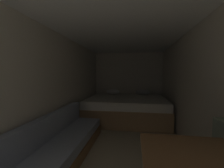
% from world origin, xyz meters
% --- Properties ---
extents(ground_plane, '(7.34, 7.34, 0.00)m').
position_xyz_m(ground_plane, '(0.00, 1.99, 0.00)').
color(ground_plane, beige).
extents(wall_back, '(2.45, 0.05, 2.10)m').
position_xyz_m(wall_back, '(0.00, 4.69, 1.05)').
color(wall_back, beige).
rests_on(wall_back, ground).
extents(wall_left, '(0.05, 5.34, 2.10)m').
position_xyz_m(wall_left, '(-1.20, 1.99, 1.05)').
color(wall_left, beige).
rests_on(wall_left, ground).
extents(wall_right, '(0.05, 5.34, 2.10)m').
position_xyz_m(wall_right, '(1.20, 1.99, 1.05)').
color(wall_right, beige).
rests_on(wall_right, ground).
extents(ceiling_slab, '(2.45, 5.34, 0.05)m').
position_xyz_m(ceiling_slab, '(0.00, 1.99, 2.12)').
color(ceiling_slab, white).
rests_on(ceiling_slab, wall_left).
extents(bed, '(2.23, 1.80, 0.83)m').
position_xyz_m(bed, '(0.00, 3.73, 0.34)').
color(bed, tan).
rests_on(bed, ground).
extents(sofa_left, '(0.63, 2.92, 0.69)m').
position_xyz_m(sofa_left, '(-0.89, 1.19, 0.22)').
color(sofa_left, olive).
rests_on(sofa_left, ground).
extents(dinette_table, '(0.77, 0.62, 0.73)m').
position_xyz_m(dinette_table, '(0.69, 0.60, 0.64)').
color(dinette_table, brown).
rests_on(dinette_table, ground).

